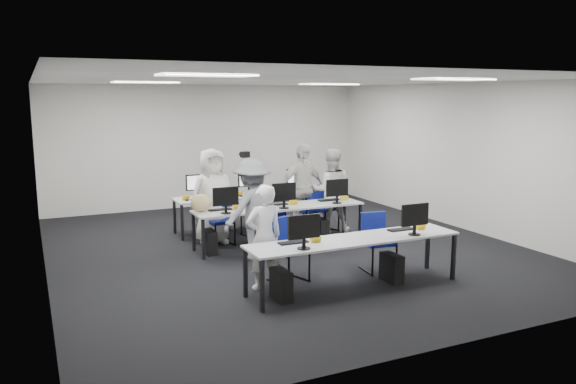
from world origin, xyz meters
name	(u,v)px	position (x,y,z in m)	size (l,w,h in m)	color
room	(284,166)	(0.00, 0.00, 1.50)	(9.00, 9.02, 3.00)	black
ceiling_panels	(284,81)	(0.00, 0.00, 2.98)	(5.20, 4.60, 0.02)	white
desk_front	(355,242)	(0.00, -2.40, 0.68)	(3.20, 0.70, 0.73)	#B3B5B8
desk_mid	(280,209)	(0.00, 0.20, 0.68)	(3.20, 0.70, 0.73)	#B3B5B8
desk_back	(252,197)	(0.00, 1.60, 0.68)	(3.20, 0.70, 0.73)	#B3B5B8
equipment_front	(343,266)	(-0.19, -2.42, 0.36)	(2.51, 0.41, 1.19)	#0D32AA
equipment_mid	(271,227)	(-0.19, 0.18, 0.36)	(2.91, 0.41, 1.19)	white
equipment_back	(260,211)	(0.19, 1.62, 0.36)	(2.91, 0.41, 1.19)	white
chair_0	(288,262)	(-0.73, -1.73, 0.30)	(0.59, 0.62, 0.94)	navy
chair_1	(378,253)	(0.76, -1.87, 0.29)	(0.50, 0.54, 0.91)	navy
chair_2	(220,230)	(-0.99, 0.72, 0.28)	(0.48, 0.51, 0.87)	navy
chair_3	(269,223)	(0.01, 0.75, 0.31)	(0.63, 0.66, 0.97)	navy
chair_4	(323,217)	(1.26, 0.85, 0.29)	(0.59, 0.62, 0.92)	navy
chair_5	(214,225)	(-0.97, 1.14, 0.27)	(0.51, 0.54, 0.86)	navy
chair_6	(258,220)	(-0.11, 1.04, 0.31)	(0.59, 0.62, 0.97)	navy
chair_7	(309,218)	(1.04, 1.04, 0.26)	(0.45, 0.48, 0.82)	navy
handbag	(200,203)	(-1.45, 0.36, 0.89)	(0.38, 0.24, 0.31)	tan
student_0	(264,237)	(-1.17, -1.87, 0.75)	(0.55, 0.36, 1.51)	white
student_1	(331,191)	(1.38, 0.75, 0.84)	(0.82, 0.64, 1.68)	white
student_2	(213,196)	(-1.07, 0.87, 0.89)	(0.87, 0.57, 1.78)	white
student_3	(302,188)	(0.82, 0.94, 0.90)	(1.05, 0.44, 1.80)	white
photographer	(252,209)	(-0.77, -0.40, 0.85)	(1.10, 0.63, 1.70)	slate
dslr_camera	(245,155)	(-0.83, -0.23, 1.76)	(0.14, 0.18, 0.10)	black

